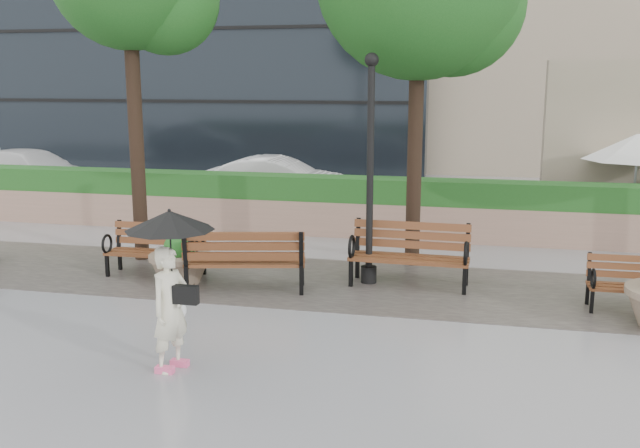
% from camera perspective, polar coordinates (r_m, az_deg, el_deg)
% --- Properties ---
extents(ground, '(100.00, 100.00, 0.00)m').
position_cam_1_polar(ground, '(10.04, -5.47, -9.27)').
color(ground, gray).
rests_on(ground, ground).
extents(cobble_strip, '(28.00, 3.20, 0.01)m').
position_cam_1_polar(cobble_strip, '(12.78, -1.27, -4.60)').
color(cobble_strip, '#383330').
rests_on(cobble_strip, ground).
extents(hedge_wall, '(24.00, 0.80, 1.35)m').
position_cam_1_polar(hedge_wall, '(16.44, 2.11, 1.41)').
color(hedge_wall, '#A07967').
rests_on(hedge_wall, ground).
extents(asphalt_street, '(40.00, 7.00, 0.00)m').
position_cam_1_polar(asphalt_street, '(20.44, 4.18, 1.52)').
color(asphalt_street, black).
rests_on(asphalt_street, ground).
extents(bench_1, '(1.79, 0.75, 0.95)m').
position_cam_1_polar(bench_1, '(13.41, -12.99, -2.89)').
color(bench_1, brown).
rests_on(bench_1, ground).
extents(bench_2, '(2.14, 1.24, 1.08)m').
position_cam_1_polar(bench_2, '(12.21, -5.99, -3.88)').
color(bench_2, brown).
rests_on(bench_2, ground).
extents(bench_3, '(2.07, 0.87, 1.10)m').
position_cam_1_polar(bench_3, '(12.51, 7.13, -3.52)').
color(bench_3, brown).
rests_on(bench_3, ground).
extents(planter_left, '(1.09, 1.09, 0.91)m').
position_cam_1_polar(planter_left, '(12.84, -11.13, -3.12)').
color(planter_left, '#7F6B56').
rests_on(planter_left, ground).
extents(lamppost, '(0.28, 0.28, 3.99)m').
position_cam_1_polar(lamppost, '(12.35, 4.02, 3.12)').
color(lamppost, black).
rests_on(lamppost, ground).
extents(patio_umb_white, '(2.50, 2.50, 2.30)m').
position_cam_1_polar(patio_umb_white, '(18.16, 24.09, 5.61)').
color(patio_umb_white, black).
rests_on(patio_umb_white, ground).
extents(car_left, '(5.07, 2.70, 1.40)m').
position_cam_1_polar(car_left, '(23.81, -22.02, 3.83)').
color(car_left, white).
rests_on(car_left, ground).
extents(car_right, '(4.22, 1.48, 1.39)m').
position_cam_1_polar(car_right, '(20.21, -3.36, 3.40)').
color(car_right, white).
rests_on(car_right, ground).
extents(pedestrian, '(1.09, 1.09, 2.00)m').
position_cam_1_polar(pedestrian, '(8.89, -11.88, -3.98)').
color(pedestrian, beige).
rests_on(pedestrian, ground).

